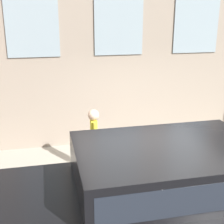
# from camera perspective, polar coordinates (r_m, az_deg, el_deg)

# --- Properties ---
(ground_plane) EXTENTS (80.00, 80.00, 0.00)m
(ground_plane) POSITION_cam_1_polar(r_m,az_deg,el_deg) (6.10, 6.49, -15.22)
(ground_plane) COLOR #514F4C
(sidewalk) EXTENTS (2.40, 60.00, 0.15)m
(sidewalk) POSITION_cam_1_polar(r_m,az_deg,el_deg) (7.05, 3.37, -9.54)
(sidewalk) COLOR #A8A093
(sidewalk) RESTS_ON ground_plane
(fire_hydrant) EXTENTS (0.32, 0.44, 0.80)m
(fire_hydrant) POSITION_cam_1_polar(r_m,az_deg,el_deg) (6.31, 3.30, -8.07)
(fire_hydrant) COLOR gray
(fire_hydrant) RESTS_ON sidewalk
(person) EXTENTS (0.33, 0.22, 1.36)m
(person) POSITION_cam_1_polar(r_m,az_deg,el_deg) (6.21, -3.33, -4.36)
(person) COLOR #232328
(person) RESTS_ON sidewalk
(parked_car_black_near) EXTENTS (1.83, 5.01, 1.67)m
(parked_car_black_near) POSITION_cam_1_polar(r_m,az_deg,el_deg) (4.45, 9.77, -15.02)
(parked_car_black_near) COLOR black
(parked_car_black_near) RESTS_ON ground_plane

